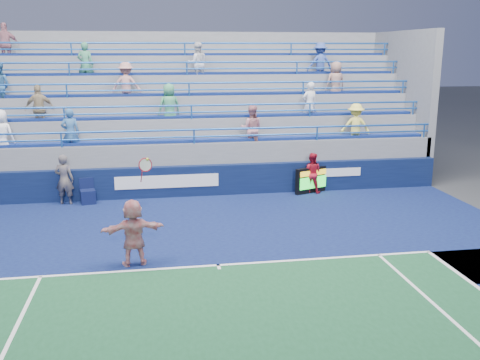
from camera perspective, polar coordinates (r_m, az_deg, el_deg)
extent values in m
plane|color=#333538|center=(13.05, -2.34, -9.15)|extent=(120.00, 120.00, 0.00)
cube|color=#0D1445|center=(15.09, -3.38, -5.92)|extent=(18.00, 8.40, 0.02)
cube|color=white|center=(13.05, -2.34, -9.07)|extent=(11.00, 0.10, 0.01)
cube|color=white|center=(12.95, -2.29, -9.23)|extent=(0.08, 0.30, 0.01)
cube|color=#091335|center=(19.04, -4.78, -0.08)|extent=(18.00, 0.30, 1.10)
cube|color=white|center=(18.83, -7.77, -0.16)|extent=(3.60, 0.02, 0.45)
cube|color=white|center=(19.94, 10.32, 0.81)|extent=(1.80, 0.02, 0.30)
cube|color=slate|center=(21.91, -5.41, 1.73)|extent=(18.00, 5.60, 1.10)
cube|color=slate|center=(21.84, -5.44, 2.69)|extent=(18.00, 5.60, 1.85)
cube|color=navy|center=(19.36, -5.00, 4.22)|extent=(17.40, 0.45, 0.10)
cylinder|color=#1F56AB|center=(18.90, -4.93, 5.37)|extent=(18.00, 0.07, 0.07)
cube|color=slate|center=(22.26, -5.55, 3.88)|extent=(18.00, 4.60, 2.60)
cube|color=navy|center=(20.24, -5.27, 6.77)|extent=(17.40, 0.45, 0.10)
cylinder|color=#1F56AB|center=(19.80, -5.21, 7.93)|extent=(18.00, 0.07, 0.07)
cube|color=slate|center=(22.70, -5.66, 5.02)|extent=(18.00, 3.60, 3.35)
cube|color=navy|center=(21.16, -5.52, 9.11)|extent=(17.40, 0.45, 0.10)
cylinder|color=#1F56AB|center=(20.73, -5.47, 10.26)|extent=(18.00, 0.07, 0.07)
cube|color=slate|center=(23.14, -5.76, 6.12)|extent=(18.00, 2.60, 4.10)
cube|color=navy|center=(22.11, -5.75, 11.24)|extent=(17.40, 0.45, 0.10)
cylinder|color=#1F56AB|center=(21.70, -5.71, 12.39)|extent=(18.00, 0.07, 0.07)
cube|color=slate|center=(23.59, -5.87, 7.18)|extent=(18.00, 1.60, 4.85)
cube|color=navy|center=(23.09, -5.96, 13.20)|extent=(17.40, 0.45, 0.10)
cylinder|color=#1F56AB|center=(22.69, -5.93, 14.33)|extent=(18.00, 0.07, 0.07)
imported|color=#3751A5|center=(23.15, 8.53, 12.21)|extent=(1.15, 0.73, 1.70)
imported|color=#449767|center=(20.16, -7.54, 7.77)|extent=(0.96, 0.77, 1.70)
imported|color=tan|center=(20.53, -20.58, 7.13)|extent=(1.03, 0.50, 1.70)
imported|color=#418F67|center=(22.19, -16.15, 11.78)|extent=(0.68, 0.50, 1.70)
imported|color=tan|center=(21.10, -12.03, 9.90)|extent=(1.17, 0.76, 1.70)
imported|color=#A0766A|center=(22.35, 10.16, 10.17)|extent=(0.91, 0.68, 1.70)
imported|color=#FDEF62|center=(20.68, 12.20, 5.63)|extent=(1.20, 0.83, 1.70)
imported|color=#BB7987|center=(23.72, -23.70, 13.09)|extent=(1.06, 0.62, 1.70)
imported|color=white|center=(22.13, -4.57, 12.25)|extent=(0.88, 0.71, 1.70)
imported|color=#315E93|center=(19.45, -17.63, 4.81)|extent=(0.65, 0.45, 1.70)
imported|color=#C78189|center=(19.58, 1.23, 5.50)|extent=(0.96, 0.82, 1.70)
imported|color=silver|center=(21.03, 7.43, 8.02)|extent=(0.70, 0.54, 1.70)
imported|color=white|center=(19.90, -24.07, 4.45)|extent=(0.94, 0.74, 1.70)
cube|color=black|center=(19.55, 7.66, -0.02)|extent=(1.33, 0.64, 0.95)
cube|color=gold|center=(19.41, 7.75, 0.74)|extent=(1.17, 0.02, 0.19)
cube|color=#19E533|center=(19.49, 7.72, -0.28)|extent=(1.17, 0.02, 0.43)
cube|color=#0C133A|center=(18.79, -15.91, -1.73)|extent=(0.57, 0.57, 0.48)
cube|color=#0C133A|center=(18.89, -15.93, -0.31)|extent=(0.48, 0.16, 0.37)
imported|color=white|center=(13.08, -11.30, -5.52)|extent=(1.58, 0.70, 1.64)
torus|color=maroon|center=(12.63, -10.06, 1.60)|extent=(0.34, 0.19, 0.33)
cylinder|color=maroon|center=(12.69, -10.46, 0.38)|extent=(0.07, 0.19, 0.30)
sphere|color=#CBD531|center=(12.55, -9.86, 2.20)|extent=(0.07, 0.07, 0.07)
imported|color=#161C3C|center=(18.79, -18.23, 0.04)|extent=(0.69, 0.52, 1.71)
imported|color=#A21224|center=(19.51, 7.65, 0.75)|extent=(0.88, 0.80, 1.48)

